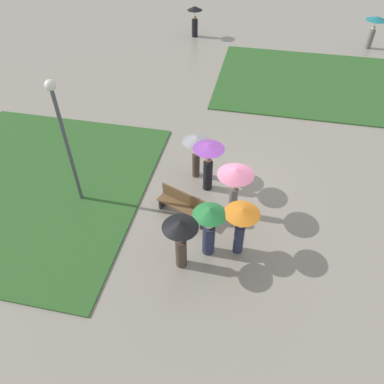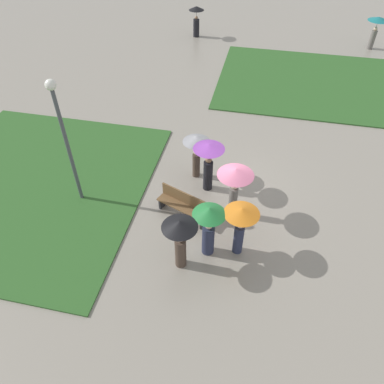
# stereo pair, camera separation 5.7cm
# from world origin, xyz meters

# --- Properties ---
(ground_plane) EXTENTS (90.00, 90.00, 0.00)m
(ground_plane) POSITION_xyz_m (0.00, 0.00, 0.00)
(ground_plane) COLOR gray
(lawn_patch_near) EXTENTS (8.13, 8.90, 0.06)m
(lawn_patch_near) POSITION_xyz_m (-6.76, -1.18, 0.03)
(lawn_patch_near) COLOR #2D5B26
(lawn_patch_near) RESTS_ON ground_plane
(lawn_patch_far) EXTENTS (10.56, 7.52, 0.06)m
(lawn_patch_far) POSITION_xyz_m (3.82, 9.23, 0.03)
(lawn_patch_far) COLOR #2D5B26
(lawn_patch_far) RESTS_ON ground_plane
(park_bench) EXTENTS (1.89, 1.07, 0.90)m
(park_bench) POSITION_xyz_m (-1.05, -1.42, 0.47)
(park_bench) COLOR brown
(park_bench) RESTS_ON ground_plane
(lamp_post) EXTENTS (0.32, 0.32, 4.50)m
(lamp_post) POSITION_xyz_m (-4.75, -1.41, 2.88)
(lamp_post) COLOR #474C51
(lamp_post) RESTS_ON ground_plane
(crowd_person_grey) EXTENTS (0.98, 0.98, 1.78)m
(crowd_person_grey) POSITION_xyz_m (-1.06, 0.67, 1.35)
(crowd_person_grey) COLOR #47382D
(crowd_person_grey) RESTS_ON ground_plane
(crowd_person_orange) EXTENTS (1.03, 1.03, 1.83)m
(crowd_person_orange) POSITION_xyz_m (0.89, -2.57, 1.34)
(crowd_person_orange) COLOR #282D47
(crowd_person_orange) RESTS_ON ground_plane
(crowd_person_purple) EXTENTS (1.07, 1.07, 1.95)m
(crowd_person_purple) POSITION_xyz_m (-0.52, 0.06, 1.37)
(crowd_person_purple) COLOR black
(crowd_person_purple) RESTS_ON ground_plane
(crowd_person_black) EXTENTS (1.01, 1.01, 1.88)m
(crowd_person_black) POSITION_xyz_m (-0.68, -3.42, 1.36)
(crowd_person_black) COLOR #47382D
(crowd_person_black) RESTS_ON ground_plane
(crowd_person_pink) EXTENTS (1.16, 1.16, 1.97)m
(crowd_person_pink) POSITION_xyz_m (0.52, -1.04, 1.56)
(crowd_person_pink) COLOR slate
(crowd_person_pink) RESTS_ON ground_plane
(crowd_person_green) EXTENTS (0.97, 0.97, 1.88)m
(crowd_person_green) POSITION_xyz_m (0.01, -2.78, 1.28)
(crowd_person_green) COLOR #282D47
(crowd_person_green) RESTS_ON ground_plane
(lone_walker_far_path) EXTENTS (1.19, 1.19, 1.85)m
(lone_walker_far_path) POSITION_xyz_m (6.88, 14.55, 1.40)
(lone_walker_far_path) COLOR slate
(lone_walker_far_path) RESTS_ON ground_plane
(lone_walker_mid_plaza) EXTENTS (0.95, 0.95, 1.84)m
(lone_walker_mid_plaza) POSITION_xyz_m (-3.86, 14.25, 1.21)
(lone_walker_mid_plaza) COLOR black
(lone_walker_mid_plaza) RESTS_ON ground_plane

